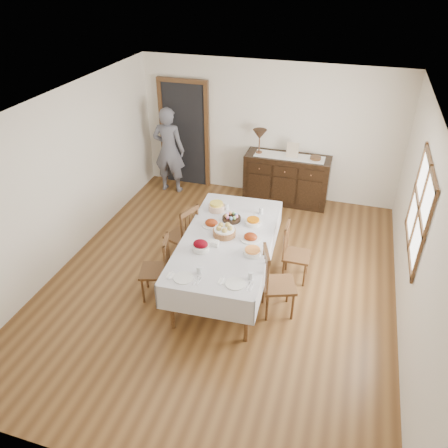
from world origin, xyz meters
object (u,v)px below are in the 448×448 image
(chair_left_far, at_px, (184,234))
(table_lamp, at_px, (260,135))
(chair_right_far, at_px, (294,252))
(chair_left_near, at_px, (158,268))
(dining_table, at_px, (227,243))
(sideboard, at_px, (286,179))
(person, at_px, (169,148))
(chair_right_near, at_px, (275,282))

(chair_left_far, distance_m, table_lamp, 2.60)
(chair_left_far, bearing_deg, table_lamp, -173.50)
(chair_right_far, bearing_deg, chair_left_near, 118.17)
(dining_table, xyz_separation_m, sideboard, (0.36, 2.77, -0.25))
(sideboard, height_order, person, person)
(chair_right_far, xyz_separation_m, person, (-2.86, 2.13, 0.46))
(chair_right_near, relative_size, table_lamp, 2.21)
(sideboard, bearing_deg, chair_right_far, -77.35)
(person, bearing_deg, chair_left_near, 107.21)
(dining_table, xyz_separation_m, person, (-1.98, 2.57, 0.19))
(dining_table, xyz_separation_m, chair_right_far, (0.88, 0.44, -0.26))
(chair_right_far, bearing_deg, sideboard, 12.18)
(dining_table, relative_size, person, 1.34)
(dining_table, bearing_deg, chair_right_far, 23.29)
(chair_right_far, relative_size, person, 0.50)
(chair_left_near, xyz_separation_m, chair_right_far, (1.74, 0.95, -0.02))
(dining_table, relative_size, chair_left_far, 2.48)
(dining_table, height_order, person, person)
(chair_left_near, xyz_separation_m, person, (-1.12, 3.08, 0.44))
(sideboard, xyz_separation_m, table_lamp, (-0.56, -0.01, 0.83))
(chair_right_near, bearing_deg, table_lamp, -3.21)
(chair_right_near, xyz_separation_m, person, (-2.74, 2.93, 0.41))
(dining_table, distance_m, table_lamp, 2.82)
(chair_left_near, relative_size, sideboard, 0.60)
(chair_right_near, relative_size, sideboard, 0.64)
(chair_right_far, xyz_separation_m, sideboard, (-0.52, 2.33, 0.01))
(chair_left_near, distance_m, chair_right_near, 1.62)
(chair_left_near, bearing_deg, chair_right_near, 78.94)
(table_lamp, bearing_deg, chair_left_near, -101.32)
(dining_table, distance_m, chair_left_near, 1.02)
(chair_left_near, bearing_deg, sideboard, 143.47)
(chair_left_far, bearing_deg, chair_left_near, 18.13)
(chair_left_far, relative_size, chair_right_near, 0.98)
(chair_right_far, bearing_deg, person, 52.82)
(chair_right_near, bearing_deg, chair_left_near, 74.70)
(sideboard, distance_m, person, 2.39)
(dining_table, xyz_separation_m, chair_right_near, (0.77, -0.36, -0.22))
(chair_right_far, height_order, table_lamp, table_lamp)
(dining_table, height_order, table_lamp, table_lamp)
(chair_right_far, bearing_deg, chair_right_near, 171.21)
(person, height_order, table_lamp, person)
(person, bearing_deg, chair_right_far, 140.46)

